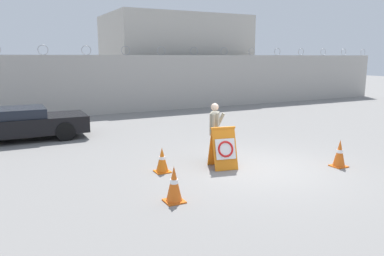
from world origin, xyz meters
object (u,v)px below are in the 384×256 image
Objects in this scene: traffic_cone_far at (162,160)px; parked_car_front_coupe at (19,123)px; traffic_cone_near at (174,184)px; traffic_cone_mid at (340,153)px; barricade_sign at (223,148)px; security_guard at (215,130)px.

parked_car_front_coupe is (-2.99, 5.72, 0.27)m from traffic_cone_far.
traffic_cone_far is at bearing -61.73° from parked_car_front_coupe.
traffic_cone_near is 4.90m from traffic_cone_mid.
traffic_cone_mid is (2.77, -1.33, -0.18)m from barricade_sign.
traffic_cone_mid reaches higher than traffic_cone_far.
traffic_cone_far is at bearing 134.47° from security_guard.
traffic_cone_near is at bearing -106.03° from traffic_cone_far.
security_guard is 0.37× the size of parked_car_front_coupe.
parked_car_front_coupe is (-2.44, 7.65, 0.22)m from traffic_cone_near.
parked_car_front_coupe is at bearing 137.57° from barricade_sign.
parked_car_front_coupe is at bearing 117.61° from traffic_cone_far.
security_guard is 3.35m from traffic_cone_mid.
traffic_cone_mid is at bearing -21.50° from traffic_cone_far.
barricade_sign reaches higher than traffic_cone_near.
barricade_sign is at bearing -150.14° from security_guard.
parked_car_front_coupe is (-4.56, 6.10, 0.05)m from barricade_sign.
traffic_cone_near reaches higher than traffic_cone_far.
traffic_cone_near is 8.03m from parked_car_front_coupe.
security_guard reaches higher than traffic_cone_near.
barricade_sign is at bearing 36.11° from traffic_cone_near.
barricade_sign is 7.61m from parked_car_front_coupe.
security_guard is (0.08, 0.58, 0.36)m from barricade_sign.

